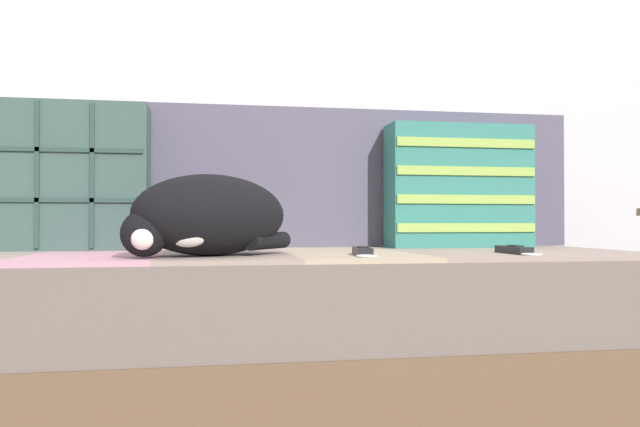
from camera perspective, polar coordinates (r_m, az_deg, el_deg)
name	(u,v)px	position (r m, az deg, el deg)	size (l,w,h in m)	color
ground_plane	(291,421)	(1.58, -2.64, -18.41)	(14.00, 14.00, 0.00)	#7A6651
couch	(284,328)	(1.68, -3.29, -10.43)	(1.98, 0.80, 0.40)	brown
sofa_backrest	(272,178)	(1.99, -4.39, 3.24)	(1.94, 0.14, 0.43)	#514C60
throw_pillow_quilted	(70,177)	(1.87, -21.87, 3.15)	(0.42, 0.14, 0.41)	#38514C
throw_pillow_striped	(458,186)	(1.98, 12.54, 2.44)	(0.44, 0.14, 0.38)	#337A70
sleeping_cat	(207,217)	(1.46, -10.31, -0.32)	(0.44, 0.37, 0.19)	black
game_remote_near	(363,252)	(1.48, 3.92, -3.49)	(0.07, 0.19, 0.02)	black
game_remote_far	(515,250)	(1.61, 17.40, -3.22)	(0.05, 0.19, 0.02)	black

